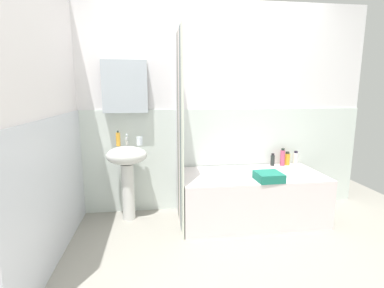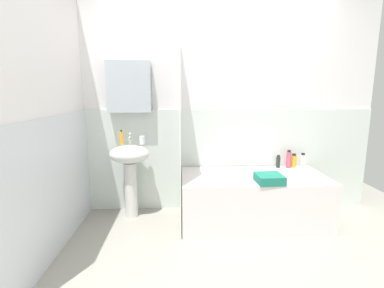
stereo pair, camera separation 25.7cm
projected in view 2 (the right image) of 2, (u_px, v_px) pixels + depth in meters
ground_plane at (238, 271)px, 2.31m from camera, size 4.80×5.60×0.04m
wall_back_tiled at (214, 115)px, 3.33m from camera, size 3.60×0.18×2.40m
wall_left_tiled at (46, 127)px, 2.37m from camera, size 0.07×1.81×2.40m
sink at (130, 165)px, 3.16m from camera, size 0.44×0.34×0.82m
faucet at (130, 139)px, 3.19m from camera, size 0.03×0.12×0.12m
soap_dispenser at (122, 138)px, 3.15m from camera, size 0.05×0.05×0.17m
toothbrush_cup at (142, 140)px, 3.18m from camera, size 0.07×0.07×0.09m
bathtub at (252, 198)px, 3.10m from camera, size 1.53×0.74×0.52m
shower_curtain at (180, 131)px, 2.93m from camera, size 0.01×0.74×2.00m
body_wash_bottle at (303, 160)px, 3.37m from camera, size 0.06×0.06×0.17m
lotion_bottle at (294, 161)px, 3.37m from camera, size 0.06×0.06×0.16m
conditioner_bottle at (289, 159)px, 3.33m from camera, size 0.06×0.06×0.21m
shampoo_bottle at (278, 162)px, 3.35m from camera, size 0.05×0.05×0.15m
towel_folded at (269, 179)px, 2.80m from camera, size 0.26×0.26×0.08m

